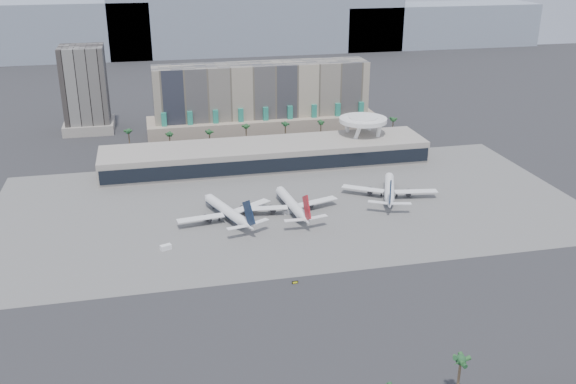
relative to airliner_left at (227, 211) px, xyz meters
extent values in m
plane|color=#232326|center=(29.19, -45.02, -3.96)|extent=(900.00, 900.00, 0.00)
cube|color=#5B5B59|center=(29.19, 9.98, -3.93)|extent=(260.00, 130.00, 0.06)
cube|color=gray|center=(-150.81, 424.98, 23.54)|extent=(260.00, 60.00, 55.00)
cube|color=gray|center=(89.19, 424.98, 31.04)|extent=(300.00, 60.00, 70.00)
cube|color=gray|center=(289.19, 424.98, 18.54)|extent=(220.00, 60.00, 45.00)
cube|color=tan|center=(39.19, 129.98, 17.04)|extent=(130.00, 22.00, 42.00)
cube|color=tan|center=(39.19, 127.98, 1.04)|extent=(140.00, 30.00, 10.00)
cube|color=#26826B|center=(-20.81, 117.98, 5.04)|extent=(3.00, 2.00, 18.00)
cube|color=#26826B|center=(-5.81, 117.98, 5.04)|extent=(3.00, 2.00, 18.00)
cube|color=#26826B|center=(9.19, 117.98, 5.04)|extent=(3.00, 2.00, 18.00)
cube|color=#26826B|center=(24.19, 117.98, 5.04)|extent=(3.00, 2.00, 18.00)
cube|color=#26826B|center=(39.19, 117.98, 5.04)|extent=(3.00, 2.00, 18.00)
cube|color=#26826B|center=(54.19, 117.98, 5.04)|extent=(3.00, 2.00, 18.00)
cube|color=#26826B|center=(69.19, 117.98, 5.04)|extent=(3.00, 2.00, 18.00)
cube|color=#26826B|center=(84.19, 117.98, 5.04)|extent=(3.00, 2.00, 18.00)
cube|color=#26826B|center=(99.19, 117.98, 5.04)|extent=(3.00, 2.00, 18.00)
cube|color=black|center=(-65.81, 154.98, 22.04)|extent=(26.00, 26.00, 52.00)
cube|color=gray|center=(-65.81, 154.98, -0.96)|extent=(30.00, 30.00, 6.00)
cube|color=gray|center=(29.19, 64.98, 2.04)|extent=(170.00, 32.00, 12.00)
cube|color=black|center=(29.19, 48.78, 1.54)|extent=(168.00, 0.60, 7.00)
cube|color=black|center=(29.19, 64.98, 9.29)|extent=(170.00, 12.00, 2.50)
cylinder|color=white|center=(90.55, 77.34, 7.04)|extent=(6.98, 6.99, 21.89)
cylinder|color=white|center=(77.82, 77.34, 7.04)|extent=(6.98, 6.99, 21.89)
cylinder|color=white|center=(77.82, 64.61, 7.04)|extent=(6.98, 6.99, 21.89)
cylinder|color=white|center=(90.55, 64.61, 7.04)|extent=(6.98, 6.99, 21.89)
cylinder|color=white|center=(84.19, 70.98, 16.04)|extent=(26.00, 26.00, 2.20)
cylinder|color=white|center=(84.19, 70.98, 17.34)|extent=(16.00, 16.00, 1.20)
cylinder|color=brown|center=(-40.81, 99.98, 2.04)|extent=(0.70, 0.70, 12.00)
sphere|color=#1D4A26|center=(-40.81, 99.98, 7.74)|extent=(2.80, 2.80, 2.80)
cylinder|color=brown|center=(-18.81, 99.98, 2.04)|extent=(0.70, 0.70, 12.00)
sphere|color=#1D4A26|center=(-18.81, 99.98, 7.74)|extent=(2.80, 2.80, 2.80)
cylinder|color=brown|center=(3.19, 99.98, 2.04)|extent=(0.70, 0.70, 12.00)
sphere|color=#1D4A26|center=(3.19, 99.98, 7.74)|extent=(2.80, 2.80, 2.80)
cylinder|color=brown|center=(24.19, 99.98, 2.04)|extent=(0.70, 0.70, 12.00)
sphere|color=#1D4A26|center=(24.19, 99.98, 7.74)|extent=(2.80, 2.80, 2.80)
cylinder|color=brown|center=(47.19, 99.98, 2.04)|extent=(0.70, 0.70, 12.00)
sphere|color=#1D4A26|center=(47.19, 99.98, 7.74)|extent=(2.80, 2.80, 2.80)
cylinder|color=brown|center=(69.19, 99.98, 2.04)|extent=(0.70, 0.70, 12.00)
sphere|color=#1D4A26|center=(69.19, 99.98, 7.74)|extent=(2.80, 2.80, 2.80)
cylinder|color=brown|center=(91.19, 99.98, 2.04)|extent=(0.70, 0.70, 12.00)
sphere|color=#1D4A26|center=(91.19, 99.98, 7.74)|extent=(2.80, 2.80, 2.80)
cylinder|color=brown|center=(114.19, 99.98, 2.04)|extent=(0.70, 0.70, 12.00)
sphere|color=#1D4A26|center=(114.19, 99.98, 7.74)|extent=(2.80, 2.80, 2.80)
cylinder|color=white|center=(-0.67, 1.83, -0.02)|extent=(14.34, 29.53, 4.38)
cylinder|color=#0E1B31|center=(-0.67, 1.83, -0.19)|extent=(14.06, 28.94, 4.29)
cone|color=white|center=(-6.54, 17.90, -0.02)|extent=(5.80, 6.12, 4.38)
cone|color=white|center=(5.95, -16.29, 0.30)|extent=(7.49, 10.75, 4.38)
cube|color=white|center=(-11.60, -3.32, -0.68)|extent=(20.11, 7.09, 0.38)
cube|color=white|center=(11.01, 4.93, -0.68)|extent=(19.01, 14.16, 0.38)
cylinder|color=black|center=(-8.70, -1.68, -1.78)|extent=(3.76, 4.94, 2.41)
cylinder|color=black|center=(7.74, 4.32, -1.78)|extent=(3.76, 4.94, 2.41)
cube|color=#0E1B31|center=(6.51, -17.83, 5.99)|extent=(3.92, 9.52, 11.52)
cube|color=white|center=(1.70, -19.01, 0.85)|extent=(9.06, 4.18, 0.27)
cube|color=white|center=(10.95, -15.63, 0.85)|extent=(8.85, 6.24, 0.27)
cylinder|color=black|center=(-4.66, 12.77, -3.09)|extent=(0.55, 0.55, 1.75)
cylinder|color=black|center=(-3.58, -0.40, -3.09)|extent=(0.77, 0.77, 1.75)
cylinder|color=black|center=(2.99, 2.01, -3.09)|extent=(0.77, 0.77, 1.75)
cylinder|color=white|center=(28.40, 3.48, -0.05)|extent=(7.24, 29.92, 4.34)
cylinder|color=#0E1B31|center=(28.40, 3.48, -0.22)|extent=(7.09, 29.32, 4.26)
cone|color=white|center=(26.73, 20.38, -0.05)|extent=(4.80, 5.29, 4.34)
cone|color=white|center=(30.28, -15.59, 0.27)|extent=(5.29, 10.16, 4.34)
cube|color=white|center=(16.61, 1.22, -0.70)|extent=(19.91, 6.48, 0.38)
cube|color=white|center=(40.39, 3.57, -0.70)|extent=(19.95, 10.07, 0.38)
cylinder|color=black|center=(19.80, 2.08, -1.79)|extent=(2.81, 4.56, 2.39)
cylinder|color=black|center=(37.10, 3.79, -1.79)|extent=(2.81, 4.56, 2.39)
cube|color=#A1121A|center=(30.44, -17.21, 5.92)|extent=(1.51, 9.87, 11.44)
cube|color=white|center=(25.53, -17.15, 0.82)|extent=(8.78, 2.74, 0.27)
cube|color=white|center=(35.25, -16.19, 0.82)|extent=(9.01, 4.37, 0.27)
cylinder|color=black|center=(27.26, 14.98, -3.09)|extent=(0.54, 0.54, 1.74)
cylinder|color=black|center=(25.05, 2.05, -3.09)|extent=(0.76, 0.76, 1.74)
cylinder|color=black|center=(31.96, 2.74, -3.09)|extent=(0.76, 0.76, 1.74)
cylinder|color=white|center=(77.17, 10.68, -0.01)|extent=(14.76, 29.58, 4.39)
cylinder|color=#0E1B31|center=(77.17, 10.68, -0.17)|extent=(14.47, 28.98, 4.31)
cone|color=white|center=(83.28, 26.74, -0.01)|extent=(5.87, 6.18, 4.39)
cone|color=white|center=(70.28, -7.44, 0.32)|extent=(7.62, 10.80, 4.39)
cube|color=white|center=(65.48, 13.95, -0.67)|extent=(19.00, 14.41, 0.38)
cube|color=white|center=(88.08, 5.36, -0.67)|extent=(20.22, 7.38, 0.38)
cylinder|color=black|center=(68.76, 13.29, -1.77)|extent=(3.82, 4.97, 2.42)
cylinder|color=black|center=(85.19, 7.04, -1.77)|extent=(3.82, 4.97, 2.42)
cube|color=#0E1B31|center=(69.69, -8.98, 6.04)|extent=(4.06, 9.52, 11.57)
cube|color=white|center=(65.27, -6.70, 0.87)|extent=(8.87, 6.36, 0.27)
cube|color=white|center=(74.51, -10.22, 0.87)|extent=(9.11, 4.31, 0.27)
cylinder|color=black|center=(81.33, 21.61, -3.08)|extent=(0.55, 0.55, 1.76)
cylinder|color=black|center=(73.49, 10.90, -3.08)|extent=(0.77, 0.77, 1.76)
cylinder|color=black|center=(80.07, 8.40, -3.08)|extent=(0.77, 0.77, 1.76)
cube|color=white|center=(-26.95, -23.09, -2.94)|extent=(4.61, 3.36, 2.04)
cube|color=silver|center=(26.15, 0.61, -3.00)|extent=(4.24, 3.27, 1.92)
cube|color=black|center=(15.71, -59.36, -3.46)|extent=(2.22, 0.34, 1.01)
cube|color=gold|center=(15.71, -59.54, -3.46)|extent=(1.62, 0.08, 0.61)
cylinder|color=black|center=(14.91, -59.36, -3.66)|extent=(0.12, 0.12, 0.61)
cylinder|color=black|center=(16.52, -59.36, -3.66)|extent=(0.12, 0.12, 0.61)
cylinder|color=brown|center=(43.68, -125.98, 1.91)|extent=(0.70, 0.70, 11.74)
sphere|color=#1D4A26|center=(43.68, -125.98, 7.48)|extent=(2.80, 2.80, 2.80)
camera|label=1|loc=(-29.34, -249.54, 107.91)|focal=40.00mm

